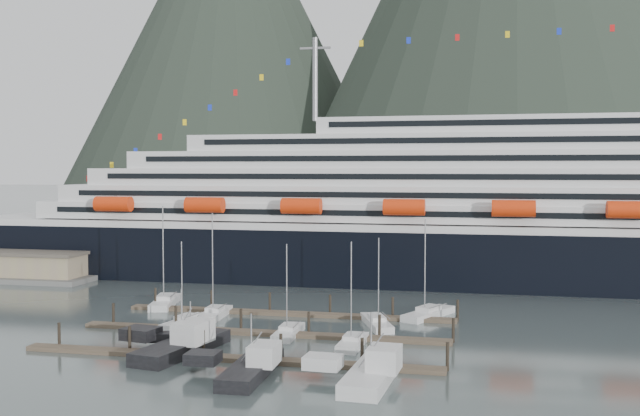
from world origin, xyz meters
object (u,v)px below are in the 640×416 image
(sailboat_b, at_px, (186,323))
(sailboat_h, at_px, (353,343))
(sailboat_d, at_px, (377,323))
(trawler_c, at_px, (250,366))
(trawler_d, at_px, (370,373))
(trawler_a, at_px, (181,345))
(trawler_b, at_px, (190,341))
(sailboat_e, at_px, (165,303))
(cruise_ship, at_px, (528,218))
(sailboat_c, at_px, (288,333))
(sailboat_a, at_px, (215,314))
(sailboat_g, at_px, (428,314))

(sailboat_b, distance_m, sailboat_h, 24.81)
(sailboat_d, height_order, trawler_c, sailboat_d)
(sailboat_d, relative_size, trawler_d, 0.94)
(sailboat_h, relative_size, trawler_a, 0.84)
(trawler_b, bearing_deg, sailboat_h, -88.56)
(sailboat_e, bearing_deg, sailboat_h, -133.72)
(cruise_ship, distance_m, sailboat_e, 66.96)
(sailboat_d, bearing_deg, sailboat_h, 153.99)
(sailboat_c, relative_size, trawler_c, 0.88)
(sailboat_d, distance_m, trawler_c, 27.91)
(cruise_ship, distance_m, sailboat_h, 61.04)
(trawler_a, relative_size, trawler_c, 1.12)
(sailboat_a, height_order, trawler_b, sailboat_a)
(cruise_ship, distance_m, sailboat_g, 40.74)
(cruise_ship, xyz_separation_m, sailboat_a, (-44.69, -42.64, -11.60))
(sailboat_a, relative_size, sailboat_h, 1.18)
(trawler_c, relative_size, trawler_d, 1.05)
(sailboat_a, relative_size, trawler_c, 1.12)
(sailboat_c, bearing_deg, cruise_ship, -33.17)
(sailboat_g, bearing_deg, sailboat_e, 114.57)
(sailboat_c, distance_m, sailboat_d, 12.92)
(sailboat_b, bearing_deg, trawler_c, -133.33)
(sailboat_c, height_order, sailboat_e, sailboat_e)
(cruise_ship, xyz_separation_m, sailboat_c, (-31.43, -51.77, -11.64))
(sailboat_c, bearing_deg, sailboat_a, 53.55)
(sailboat_c, xyz_separation_m, trawler_b, (-9.61, -8.79, 0.41))
(sailboat_c, bearing_deg, trawler_c, -179.24)
(sailboat_h, relative_size, trawler_d, 0.99)
(sailboat_g, height_order, trawler_a, sailboat_g)
(cruise_ship, relative_size, trawler_b, 21.38)
(trawler_c, bearing_deg, cruise_ship, -25.49)
(trawler_a, bearing_deg, sailboat_b, 30.97)
(sailboat_c, relative_size, sailboat_e, 0.76)
(sailboat_d, distance_m, trawler_b, 25.93)
(sailboat_d, bearing_deg, sailboat_b, 81.20)
(sailboat_c, xyz_separation_m, sailboat_d, (10.00, 8.18, -0.00))
(trawler_b, bearing_deg, sailboat_d, -62.96)
(sailboat_a, bearing_deg, sailboat_c, -127.84)
(sailboat_d, height_order, trawler_d, sailboat_d)
(trawler_a, height_order, trawler_d, trawler_a)
(sailboat_a, xyz_separation_m, sailboat_g, (29.53, 6.65, -0.01))
(sailboat_c, xyz_separation_m, trawler_a, (-9.62, -11.38, 0.60))
(sailboat_g, relative_size, trawler_b, 1.48)
(sailboat_g, height_order, sailboat_h, sailboat_g)
(sailboat_a, height_order, sailboat_d, sailboat_a)
(sailboat_e, xyz_separation_m, trawler_b, (14.33, -24.75, 0.36))
(sailboat_b, relative_size, trawler_b, 1.20)
(sailboat_c, height_order, trawler_b, sailboat_c)
(sailboat_g, distance_m, trawler_b, 35.69)
(trawler_d, bearing_deg, trawler_b, 70.63)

